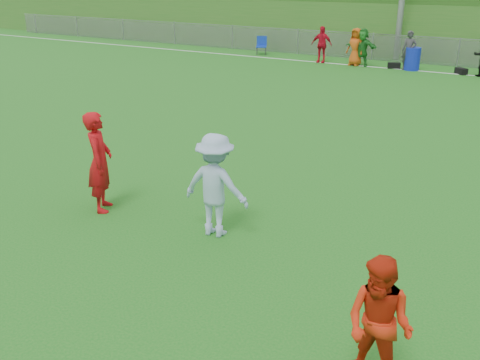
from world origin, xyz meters
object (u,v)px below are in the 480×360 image
Objects in this scene: player_blue at (215,185)px; recycling_bin at (413,59)px; player_red_center at (379,325)px; player_red_left at (100,162)px.

player_blue is 17.72m from recycling_bin.
player_blue is (-3.36, 2.16, 0.11)m from player_red_center.
player_red_left is at bearing 173.97° from player_red_center.
player_red_left is 17.96m from recycling_bin.
player_red_center is at bearing 142.41° from player_blue.
player_red_left reaches higher than player_blue.
player_red_left reaches higher than player_red_center.
recycling_bin is (-0.90, 17.69, -0.38)m from player_blue.
recycling_bin is at bearing -91.89° from player_blue.
player_red_center is 20.31m from recycling_bin.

